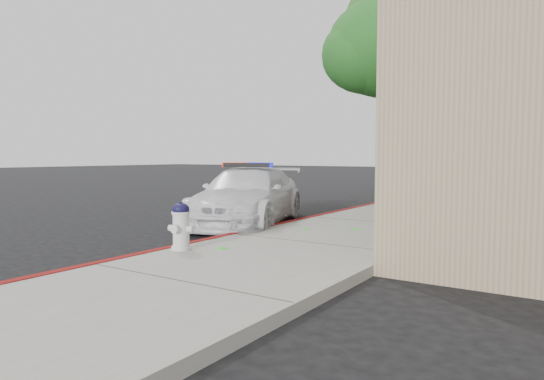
% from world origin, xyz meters
% --- Properties ---
extents(ground, '(120.00, 120.00, 0.00)m').
position_xyz_m(ground, '(0.00, 0.00, 0.00)').
color(ground, black).
rests_on(ground, ground).
extents(sidewalk, '(3.20, 60.00, 0.15)m').
position_xyz_m(sidewalk, '(1.60, 3.00, 0.07)').
color(sidewalk, gray).
rests_on(sidewalk, ground).
extents(red_curb, '(0.14, 60.00, 0.16)m').
position_xyz_m(red_curb, '(0.06, 3.00, 0.08)').
color(red_curb, maroon).
rests_on(red_curb, ground).
extents(police_car, '(3.18, 4.86, 1.43)m').
position_xyz_m(police_car, '(-1.06, 2.00, 0.66)').
color(police_car, white).
rests_on(police_car, ground).
extents(fire_hydrant, '(0.43, 0.37, 0.74)m').
position_xyz_m(fire_hydrant, '(0.35, -1.64, 0.52)').
color(fire_hydrant, silver).
rests_on(fire_hydrant, sidewalk).
extents(street_tree_near, '(3.10, 2.96, 5.42)m').
position_xyz_m(street_tree_near, '(1.05, 5.02, 4.19)').
color(street_tree_near, black).
rests_on(street_tree_near, sidewalk).
extents(street_tree_mid, '(3.66, 3.65, 6.85)m').
position_xyz_m(street_tree_mid, '(0.79, 7.35, 5.31)').
color(street_tree_mid, black).
rests_on(street_tree_mid, sidewalk).
extents(street_tree_far, '(3.31, 3.04, 5.74)m').
position_xyz_m(street_tree_far, '(1.38, 14.76, 4.47)').
color(street_tree_far, black).
rests_on(street_tree_far, sidewalk).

